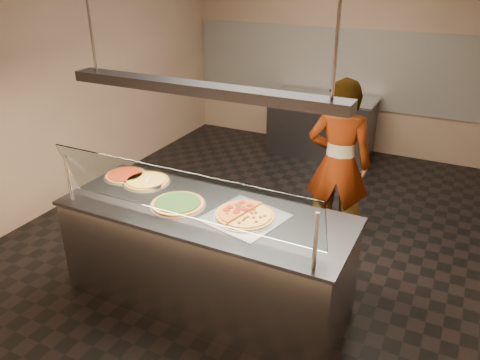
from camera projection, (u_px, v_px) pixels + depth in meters
The scene contains 19 objects.
ground at pixel (260, 226), 5.49m from camera, with size 5.00×6.00×0.02m, color black.
wall_back at pixel (341, 54), 7.29m from camera, with size 5.00×0.02×3.00m, color tan.
wall_front at pixel (24, 241), 2.41m from camera, with size 5.00×0.02×3.00m, color tan.
wall_left at pixel (80, 77), 5.86m from camera, with size 0.02×6.00×3.00m, color tan.
tile_band at pixel (339, 68), 7.35m from camera, with size 4.90×0.02×1.20m, color silver.
serving_counter at pixel (206, 256), 4.10m from camera, with size 2.50×0.94×0.93m.
sneeze_guard at pixel (180, 195), 3.50m from camera, with size 2.26×0.18×0.54m.
perforated_tray at pixel (245, 217), 3.78m from camera, with size 0.69×0.69×0.01m.
half_pizza_pepperoni at pixel (233, 211), 3.82m from camera, with size 0.34×0.51×0.05m.
half_pizza_sausage at pixel (258, 218), 3.72m from camera, with size 0.34×0.51×0.04m.
pizza_spinach at pixel (178, 203), 3.97m from camera, with size 0.48×0.48×0.03m.
pizza_cheese at pixel (147, 181), 4.39m from camera, with size 0.45×0.45×0.03m.
pizza_tomato at pixel (126, 175), 4.51m from camera, with size 0.41×0.41×0.03m.
pizza_spatula at pixel (150, 182), 4.32m from camera, with size 0.25×0.21×0.02m.
prep_table at pixel (321, 125), 7.39m from camera, with size 1.62×0.74×0.93m.
worker at pixel (339, 164), 4.85m from camera, with size 0.66×0.43×1.81m, color #2D2C32.
heat_lamp_housing at pixel (200, 89), 3.47m from camera, with size 2.30×0.18×0.08m, color #3E3E44.
lamp_rod_left at pixel (88, 6), 3.65m from camera, with size 0.02×0.02×1.01m, color #B7B7BC.
lamp_rod_right at pixel (339, 19), 2.84m from camera, with size 0.02×0.02×1.01m, color #B7B7BC.
Camera 1 is at (1.91, -4.34, 2.81)m, focal length 35.00 mm.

